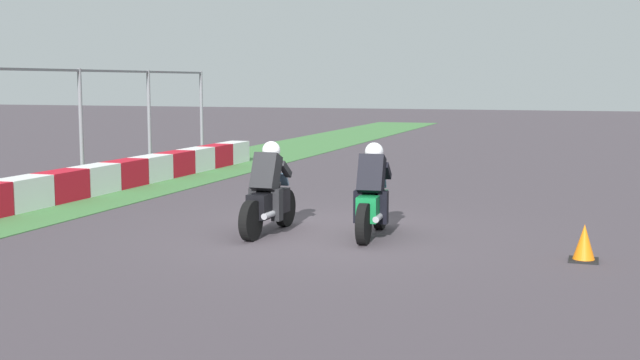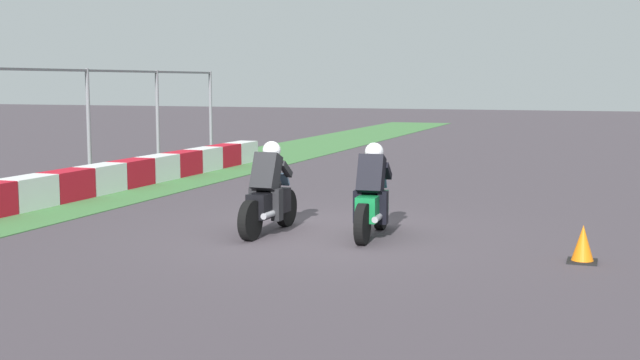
{
  "view_description": "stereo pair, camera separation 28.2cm",
  "coord_description": "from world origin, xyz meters",
  "views": [
    {
      "loc": [
        -12.61,
        -4.21,
        2.49
      ],
      "look_at": [
        -0.0,
        0.01,
        0.9
      ],
      "focal_mm": 46.56,
      "sensor_mm": 36.0,
      "label": 1
    },
    {
      "loc": [
        -12.52,
        -4.47,
        2.49
      ],
      "look_at": [
        -0.0,
        0.01,
        0.9
      ],
      "focal_mm": 46.56,
      "sensor_mm": 36.0,
      "label": 2
    }
  ],
  "objects": [
    {
      "name": "ground_plane",
      "position": [
        0.0,
        0.0,
        0.0
      ],
      "size": [
        120.0,
        120.0,
        0.0
      ],
      "primitive_type": "plane",
      "color": "#483F46"
    },
    {
      "name": "track_barrier",
      "position": [
        0.0,
        6.29,
        0.32
      ],
      "size": [
        21.98,
        0.6,
        0.64
      ],
      "color": "red",
      "rests_on": "ground_plane"
    },
    {
      "name": "rider_lane_a",
      "position": [
        0.12,
        -0.84,
        0.62
      ],
      "size": [
        2.04,
        0.55,
        1.51
      ],
      "rotation": [
        0.0,
        0.0,
        0.07
      ],
      "color": "black",
      "rests_on": "ground_plane"
    },
    {
      "name": "rider_lane_b",
      "position": [
        -0.14,
        0.85,
        0.62
      ],
      "size": [
        2.04,
        0.54,
        1.51
      ],
      "rotation": [
        0.0,
        0.0,
        -0.03
      ],
      "color": "black",
      "rests_on": "ground_plane"
    },
    {
      "name": "traffic_cone",
      "position": [
        -0.72,
        -4.1,
        0.24
      ],
      "size": [
        0.4,
        0.4,
        0.52
      ],
      "color": "black",
      "rests_on": "ground_plane"
    }
  ]
}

